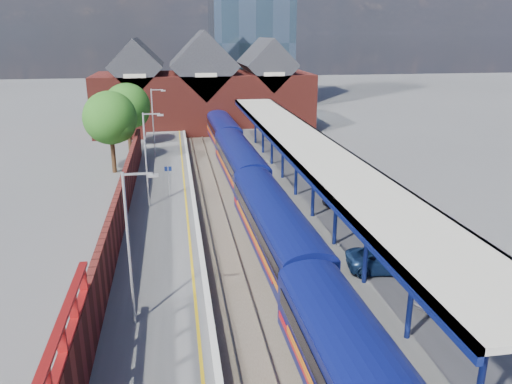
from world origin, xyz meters
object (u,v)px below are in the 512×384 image
lamp_post_d (154,119)px  parked_car_blue (389,260)px  lamp_post_b (132,240)px  parked_car_dark (353,198)px  parked_car_silver (455,289)px  train (254,185)px  lamp_post_c (148,154)px  platform_sign (168,176)px

lamp_post_d → parked_car_blue: lamp_post_d is taller
lamp_post_b → parked_car_dark: size_ratio=1.56×
parked_car_dark → parked_car_silver: bearing=-169.0°
lamp_post_b → parked_car_silver: 15.18m
train → lamp_post_c: size_ratio=9.42×
lamp_post_d → lamp_post_b: bearing=-90.0°
lamp_post_b → parked_car_dark: lamp_post_b is taller
train → lamp_post_d: bearing=116.8°
parked_car_silver → parked_car_dark: size_ratio=1.01×
lamp_post_d → parked_car_blue: bearing=-65.5°
parked_car_silver → parked_car_blue: size_ratio=0.99×
lamp_post_c → parked_car_dark: bearing=-9.7°
lamp_post_c → parked_car_dark: size_ratio=1.56×
train → platform_sign: bearing=166.5°
train → lamp_post_b: 18.45m
train → lamp_post_c: lamp_post_c is taller
lamp_post_d → lamp_post_c: bearing=-90.0°
platform_sign → parked_car_dark: size_ratio=0.56×
parked_car_dark → lamp_post_c: bearing=91.6°
lamp_post_c → parked_car_silver: size_ratio=1.55×
platform_sign → parked_car_dark: bearing=-18.6°
train → parked_car_blue: 14.39m
train → lamp_post_d: size_ratio=9.42×
train → lamp_post_b: size_ratio=9.42×
train → parked_car_silver: 18.54m
lamp_post_c → parked_car_dark: 15.44m
lamp_post_d → platform_sign: 14.25m
train → lamp_post_b: bearing=-115.5°
lamp_post_c → parked_car_blue: 18.75m
parked_car_dark → platform_sign: bearing=82.7°
lamp_post_d → parked_car_silver: lamp_post_d is taller
lamp_post_b → parked_car_blue: lamp_post_b is taller
parked_car_silver → parked_car_blue: 4.15m
lamp_post_b → parked_car_dark: 20.33m
parked_car_dark → parked_car_blue: parked_car_dark is taller
lamp_post_b → lamp_post_c: bearing=90.0°
lamp_post_d → parked_car_dark: bearing=-51.3°
lamp_post_d → platform_sign: bearing=-84.4°
train → lamp_post_d: lamp_post_d is taller
train → parked_car_silver: train is taller
lamp_post_c → lamp_post_d: bearing=90.0°
lamp_post_b → parked_car_blue: size_ratio=1.53×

